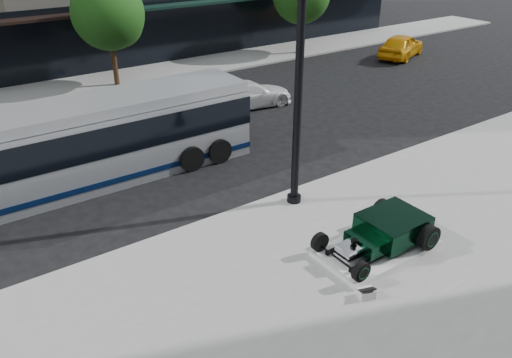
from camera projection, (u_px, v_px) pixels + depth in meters
ground at (223, 181)px, 17.87m from camera, size 120.00×120.00×0.00m
sidewalk_far at (94, 84)px, 28.03m from camera, size 70.00×4.00×0.12m
street_trees at (111, 16)px, 26.21m from camera, size 29.80×3.80×5.70m
display_plinth at (377, 248)px, 13.90m from camera, size 3.40×1.80×0.15m
hot_rod at (387, 229)px, 13.83m from camera, size 3.22×2.00×0.81m
info_plaque at (366, 293)px, 12.18m from camera, size 0.47×0.41×0.31m
lamppost at (298, 88)px, 14.58m from camera, size 0.46×0.46×8.30m
transit_bus at (85, 143)px, 17.17m from camera, size 12.12×2.88×2.92m
white_sedan at (249, 94)px, 24.60m from camera, size 4.57×2.32×1.27m
yellow_taxi at (401, 46)px, 33.22m from camera, size 4.97×3.42×1.57m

